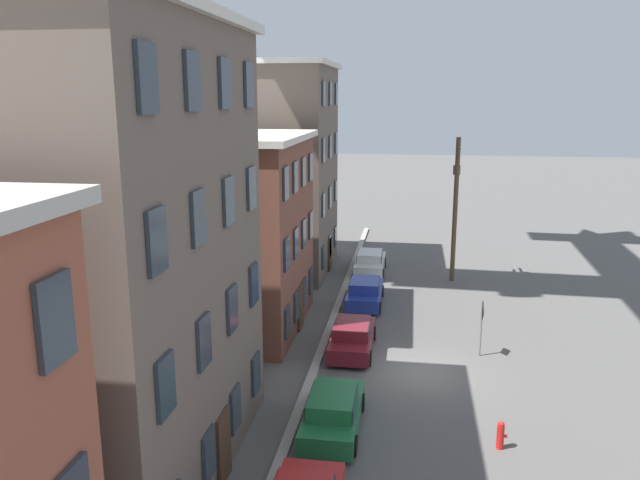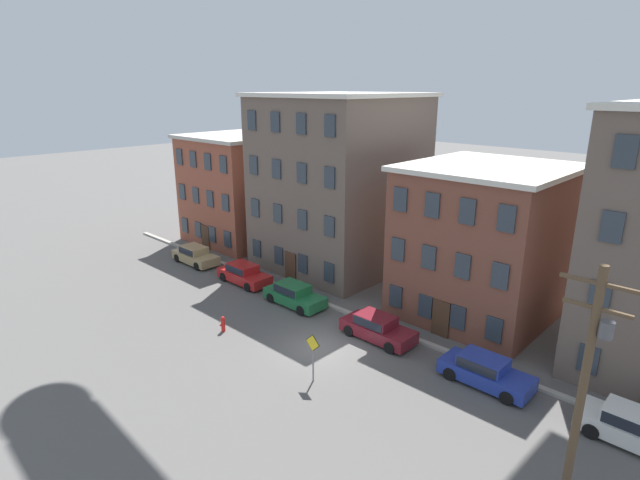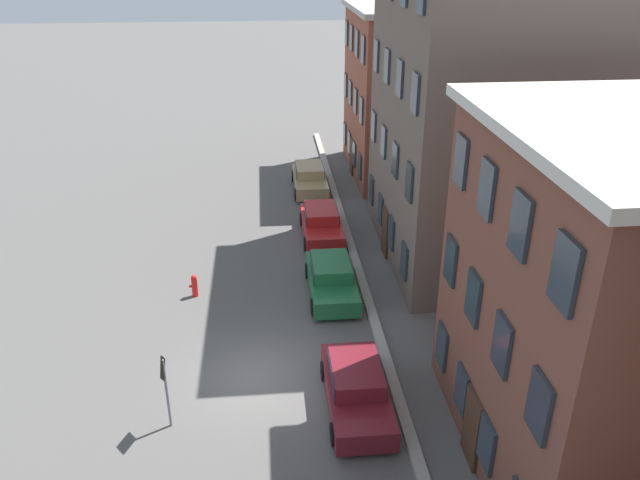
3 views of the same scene
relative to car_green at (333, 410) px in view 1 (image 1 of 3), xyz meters
The scene contains 12 objects.
ground_plane 6.15m from the car_green, 30.76° to the right, with size 200.00×200.00×0.00m, color #565451.
kerb_strip 5.46m from the car_green, 14.74° to the left, with size 56.00×0.36×0.16m, color #9E998E.
apartment_midblock 10.72m from the car_green, 111.97° to the left, with size 10.87×11.20×13.52m.
apartment_far 12.64m from the car_green, 38.75° to the left, with size 8.99×9.77×9.49m.
apartment_annex 22.74m from the car_green, 23.55° to the left, with size 9.33×12.30×13.29m.
car_green is the anchor object (origin of this frame).
car_maroon 6.89m from the car_green, ahead, with size 4.40×1.92×1.43m.
car_blue 13.49m from the car_green, ahead, with size 4.40×1.92×1.43m.
car_white 19.89m from the car_green, ahead, with size 4.40×1.92×1.43m.
caution_sign 9.22m from the car_green, 37.83° to the right, with size 0.91×0.08×2.56m.
utility_pole 20.02m from the car_green, 14.92° to the right, with size 2.40×0.44×8.86m.
fire_hydrant 5.55m from the car_green, 93.06° to the right, with size 0.24×0.34×0.96m.
Camera 1 is at (-24.50, 0.67, 11.22)m, focal length 35.00 mm.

